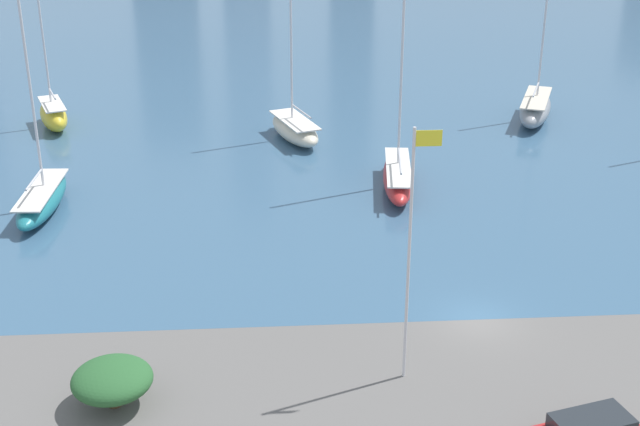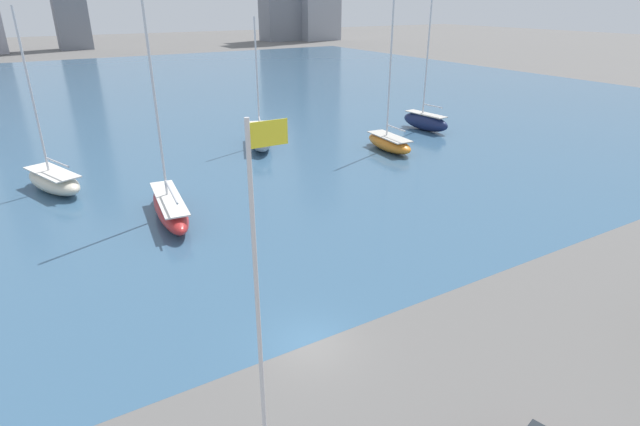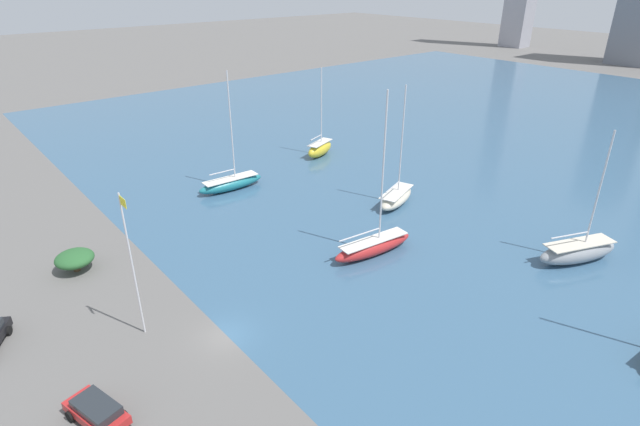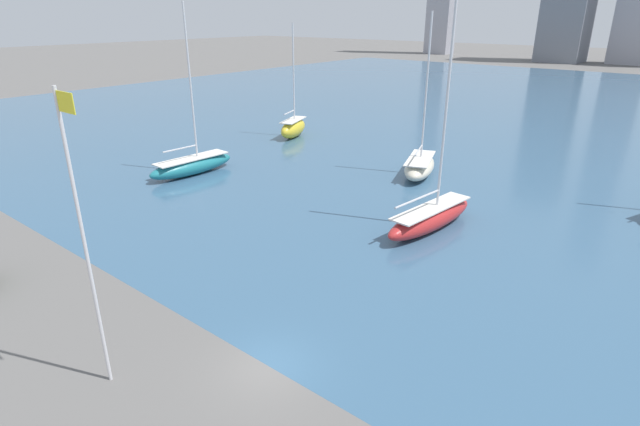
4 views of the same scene
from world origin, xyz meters
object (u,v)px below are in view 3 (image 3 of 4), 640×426
parked_wagon_red (97,411)px  sailboat_red (373,246)px  sailboat_gray (578,251)px  flag_pole (132,262)px  sailboat_cream (396,197)px  sailboat_yellow (320,148)px  sailboat_teal (231,183)px

parked_wagon_red → sailboat_red: bearing=-8.0°
parked_wagon_red → sailboat_gray: bearing=-28.7°
flag_pole → sailboat_red: sailboat_red is taller
sailboat_cream → sailboat_red: 12.82m
sailboat_red → sailboat_yellow: (-26.87, 15.28, 0.21)m
sailboat_gray → sailboat_teal: 41.61m
sailboat_cream → parked_wagon_red: (10.43, -39.53, -0.11)m
sailboat_cream → parked_wagon_red: 40.89m
sailboat_cream → sailboat_yellow: (-20.07, 4.42, 0.21)m
sailboat_yellow → parked_wagon_red: sailboat_yellow is taller
flag_pole → sailboat_gray: bearing=65.6°
sailboat_yellow → sailboat_gray: bearing=-21.0°
sailboat_gray → parked_wagon_red: sailboat_gray is taller
sailboat_teal → parked_wagon_red: sailboat_teal is taller
sailboat_gray → parked_wagon_red: (-10.36, -43.22, -0.26)m
sailboat_red → sailboat_teal: bearing=-167.7°
sailboat_red → parked_wagon_red: sailboat_red is taller
sailboat_red → parked_wagon_red: bearing=-76.3°
flag_pole → parked_wagon_red: flag_pole is taller
parked_wagon_red → flag_pole: bearing=33.6°
sailboat_teal → sailboat_yellow: (-2.89, 17.73, 0.26)m
sailboat_gray → sailboat_cream: size_ratio=0.92×
flag_pole → sailboat_teal: sailboat_teal is taller
sailboat_cream → sailboat_teal: bearing=-161.9°
sailboat_teal → sailboat_yellow: 17.97m
sailboat_cream → sailboat_yellow: 20.56m
sailboat_gray → sailboat_teal: bearing=-134.0°
sailboat_gray → sailboat_teal: size_ratio=0.87×
flag_pole → sailboat_red: (2.99, 22.88, -5.59)m
sailboat_gray → sailboat_red: sailboat_red is taller
sailboat_teal → sailboat_red: size_ratio=0.92×
sailboat_cream → sailboat_teal: 21.74m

